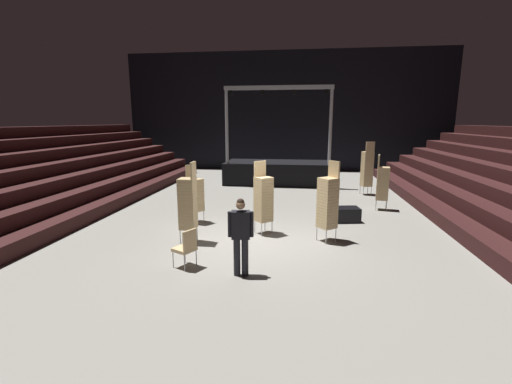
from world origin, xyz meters
name	(u,v)px	position (x,y,z in m)	size (l,w,h in m)	color
ground_plane	(255,242)	(0.00, 0.00, -0.05)	(22.00, 30.00, 0.10)	gray
arena_end_wall	(285,112)	(0.00, 15.00, 4.00)	(22.00, 0.30, 8.00)	black
bleacher_bank_left	(15,176)	(-8.38, 1.00, 1.58)	(5.25, 24.00, 3.15)	black
stage_riser	(278,171)	(0.00, 9.61, 0.67)	(5.79, 2.71, 5.13)	black
man_with_tie	(241,233)	(-0.01, -2.34, 1.00)	(0.57, 0.28, 1.76)	black
chair_stack_front_left	(328,202)	(2.03, 0.24, 1.15)	(0.62, 0.62, 2.31)	#B2B5BA
chair_stack_front_right	(367,168)	(4.28, 7.06, 1.24)	(0.54, 0.54, 2.48)	#B2B5BA
chair_stack_mid_left	(263,198)	(0.15, 0.68, 1.11)	(0.62, 0.62, 2.22)	#B2B5BA
chair_stack_mid_right	(188,203)	(-1.86, -0.37, 1.15)	(0.45, 0.45, 2.31)	#B2B5BA
chair_stack_mid_centre	(382,183)	(4.37, 4.18, 1.07)	(0.51, 0.51, 2.14)	#B2B5BA
chair_stack_rear_left	(195,194)	(-2.26, 1.57, 0.98)	(0.62, 0.62, 1.96)	#B2B5BA
equipment_road_case	(346,214)	(2.82, 2.36, 0.24)	(0.90, 0.60, 0.49)	black
loose_chair_near_man	(186,246)	(-1.35, -2.10, 0.53)	(0.59, 0.59, 0.95)	#B2B5BA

